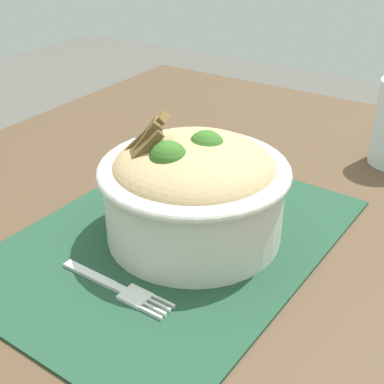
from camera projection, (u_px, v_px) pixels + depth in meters
table at (194, 291)px, 0.60m from camera, size 1.02×0.82×0.73m
placemat at (172, 240)px, 0.56m from camera, size 0.40×0.30×0.00m
bowl at (191, 185)px, 0.54m from camera, size 0.23×0.23×0.13m
fork at (120, 289)px, 0.48m from camera, size 0.02×0.12×0.00m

